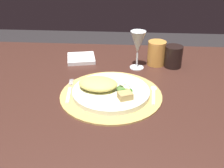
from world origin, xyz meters
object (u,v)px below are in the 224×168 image
at_px(wine_glass, 138,43).
at_px(amber_tumbler, 157,53).
at_px(napkin, 81,58).
at_px(dinner_plate, 111,92).
at_px(spoon, 154,92).
at_px(fork, 69,92).
at_px(dark_tumbler, 173,57).
at_px(dining_table, 100,125).

xyz_separation_m(wine_glass, amber_tumbler, (0.08, 0.05, -0.06)).
bearing_deg(wine_glass, amber_tumbler, 28.09).
bearing_deg(napkin, dinner_plate, -62.49).
xyz_separation_m(spoon, napkin, (-0.31, 0.28, -0.00)).
height_order(dinner_plate, fork, dinner_plate).
bearing_deg(amber_tumbler, dark_tumbler, -15.28).
bearing_deg(dark_tumbler, fork, -146.78).
relative_size(dinner_plate, wine_glass, 1.69).
xyz_separation_m(dining_table, wine_glass, (0.14, 0.19, 0.28)).
bearing_deg(napkin, fork, -88.47).
height_order(spoon, napkin, napkin).
distance_m(dinner_plate, dark_tumbler, 0.37).
height_order(spoon, dark_tumbler, dark_tumbler).
bearing_deg(dining_table, wine_glass, 53.62).
bearing_deg(wine_glass, dark_tumbler, 9.39).
xyz_separation_m(dinner_plate, amber_tumbler, (0.18, 0.29, 0.04)).
distance_m(dinner_plate, fork, 0.15).
xyz_separation_m(napkin, amber_tumbler, (0.34, -0.02, 0.04)).
height_order(dining_table, dinner_plate, dinner_plate).
xyz_separation_m(dining_table, dark_tumbler, (0.30, 0.22, 0.22)).
xyz_separation_m(wine_glass, dark_tumbler, (0.16, 0.03, -0.07)).
bearing_deg(amber_tumbler, fork, -139.48).
xyz_separation_m(dinner_plate, napkin, (-0.16, 0.31, -0.01)).
bearing_deg(dark_tumbler, dinner_plate, -133.29).
relative_size(dinner_plate, fork, 1.61).
distance_m(spoon, napkin, 0.42).
distance_m(wine_glass, amber_tumbler, 0.11).
height_order(fork, spoon, spoon).
height_order(dining_table, fork, fork).
relative_size(dining_table, spoon, 10.36).
height_order(dinner_plate, spoon, dinner_plate).
height_order(dinner_plate, amber_tumbler, amber_tumbler).
xyz_separation_m(spoon, amber_tumbler, (0.03, 0.26, 0.04)).
bearing_deg(napkin, dining_table, -66.44).
distance_m(dining_table, fork, 0.21).
bearing_deg(fork, dark_tumbler, 33.22).
relative_size(spoon, wine_glass, 0.83).
distance_m(fork, spoon, 0.31).
relative_size(dining_table, dark_tumbler, 15.01).
relative_size(dining_table, napkin, 11.49).
xyz_separation_m(dining_table, spoon, (0.20, -0.02, 0.18)).
bearing_deg(fork, amber_tumbler, 40.52).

